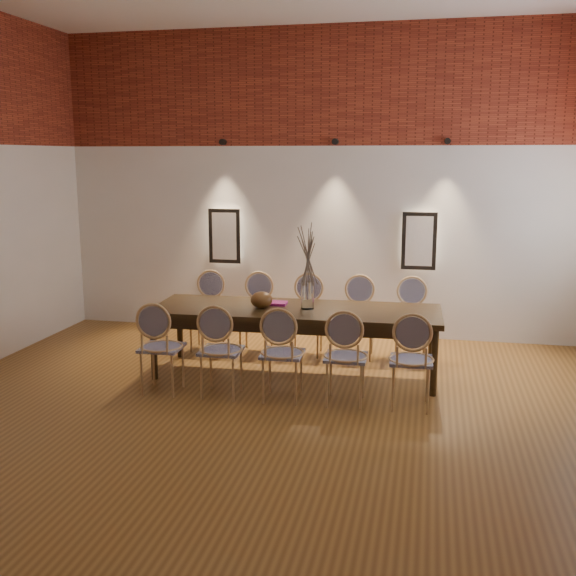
% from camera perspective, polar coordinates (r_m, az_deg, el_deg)
% --- Properties ---
extents(floor, '(7.00, 7.00, 0.02)m').
position_cam_1_polar(floor, '(5.99, -2.96, -12.32)').
color(floor, brown).
rests_on(floor, ground).
extents(wall_back, '(7.00, 0.10, 4.00)m').
position_cam_1_polar(wall_back, '(8.98, 2.81, 8.74)').
color(wall_back, silver).
rests_on(wall_back, ground).
extents(brick_band_back, '(7.00, 0.02, 1.50)m').
position_cam_1_polar(brick_band_back, '(8.95, 2.81, 16.75)').
color(brick_band_back, maroon).
rests_on(brick_band_back, ground).
extents(niche_left, '(0.36, 0.06, 0.66)m').
position_cam_1_polar(niche_left, '(9.24, -5.34, 4.42)').
color(niche_left, '#FFEAC6').
rests_on(niche_left, wall_back).
extents(niche_right, '(0.36, 0.06, 0.66)m').
position_cam_1_polar(niche_right, '(8.82, 11.04, 3.94)').
color(niche_right, '#FFEAC6').
rests_on(niche_right, wall_back).
extents(spot_fixture_left, '(0.08, 0.10, 0.08)m').
position_cam_1_polar(spot_fixture_left, '(9.15, -5.54, 12.19)').
color(spot_fixture_left, black).
rests_on(spot_fixture_left, wall_back).
extents(spot_fixture_mid, '(0.08, 0.10, 0.08)m').
position_cam_1_polar(spot_fixture_mid, '(8.82, 4.02, 12.26)').
color(spot_fixture_mid, black).
rests_on(spot_fixture_mid, wall_back).
extents(spot_fixture_right, '(0.08, 0.10, 0.08)m').
position_cam_1_polar(spot_fixture_right, '(8.73, 13.36, 12.00)').
color(spot_fixture_right, black).
rests_on(spot_fixture_right, wall_back).
extents(dining_table, '(3.14, 1.10, 0.75)m').
position_cam_1_polar(dining_table, '(7.39, 0.65, -4.55)').
color(dining_table, '#352310').
rests_on(dining_table, floor).
extents(chair_near_a, '(0.45, 0.45, 0.94)m').
position_cam_1_polar(chair_near_a, '(6.96, -10.63, -4.94)').
color(chair_near_a, tan).
rests_on(chair_near_a, floor).
extents(chair_near_b, '(0.45, 0.45, 0.94)m').
position_cam_1_polar(chair_near_b, '(6.76, -5.68, -5.26)').
color(chair_near_b, tan).
rests_on(chair_near_b, floor).
extents(chair_near_c, '(0.45, 0.45, 0.94)m').
position_cam_1_polar(chair_near_c, '(6.63, -0.47, -5.56)').
color(chair_near_c, tan).
rests_on(chair_near_c, floor).
extents(chair_near_d, '(0.45, 0.45, 0.94)m').
position_cam_1_polar(chair_near_d, '(6.54, 4.91, -5.81)').
color(chair_near_d, tan).
rests_on(chair_near_d, floor).
extents(chair_near_e, '(0.45, 0.45, 0.94)m').
position_cam_1_polar(chair_near_e, '(6.52, 10.39, -6.02)').
color(chair_near_e, tan).
rests_on(chair_near_e, floor).
extents(chair_far_a, '(0.45, 0.45, 0.94)m').
position_cam_1_polar(chair_far_a, '(8.38, -6.88, -2.07)').
color(chair_far_a, tan).
rests_on(chair_far_a, floor).
extents(chair_far_b, '(0.45, 0.45, 0.94)m').
position_cam_1_polar(chair_far_b, '(8.22, -2.73, -2.26)').
color(chair_far_b, tan).
rests_on(chair_far_b, floor).
extents(chair_far_c, '(0.45, 0.45, 0.94)m').
position_cam_1_polar(chair_far_c, '(8.11, 1.56, -2.44)').
color(chair_far_c, tan).
rests_on(chair_far_c, floor).
extents(chair_far_d, '(0.45, 0.45, 0.94)m').
position_cam_1_polar(chair_far_d, '(8.04, 5.95, -2.61)').
color(chair_far_d, tan).
rests_on(chair_far_d, floor).
extents(chair_far_e, '(0.45, 0.45, 0.94)m').
position_cam_1_polar(chair_far_e, '(8.03, 10.38, -2.77)').
color(chair_far_e, tan).
rests_on(chair_far_e, floor).
extents(vase, '(0.14, 0.14, 0.30)m').
position_cam_1_polar(vase, '(7.25, 1.66, -0.60)').
color(vase, silver).
rests_on(vase, dining_table).
extents(dried_branches, '(0.50, 0.50, 0.70)m').
position_cam_1_polar(dried_branches, '(7.17, 1.68, 2.92)').
color(dried_branches, '#4E4133').
rests_on(dried_branches, vase).
extents(bowl, '(0.24, 0.24, 0.18)m').
position_cam_1_polar(bowl, '(7.30, -2.26, -1.00)').
color(bowl, brown).
rests_on(bowl, dining_table).
extents(book, '(0.27, 0.19, 0.03)m').
position_cam_1_polar(book, '(7.47, -1.12, -1.30)').
color(book, '#8E1765').
rests_on(book, dining_table).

